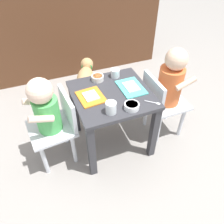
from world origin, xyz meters
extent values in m
plane|color=gray|center=(0.00, 0.00, 0.00)|extent=(7.00, 7.00, 0.00)
cube|color=#56331E|center=(0.00, 1.21, 0.51)|extent=(1.82, 0.36, 1.02)
cube|color=#333338|center=(0.00, 0.00, 0.45)|extent=(0.50, 0.49, 0.03)
cube|color=#333338|center=(-0.22, -0.21, 0.22)|extent=(0.04, 0.04, 0.44)
cube|color=#333338|center=(0.22, -0.21, 0.22)|extent=(0.04, 0.04, 0.44)
cube|color=#333338|center=(-0.22, 0.21, 0.22)|extent=(0.04, 0.04, 0.44)
cube|color=#333338|center=(0.22, 0.21, 0.22)|extent=(0.04, 0.04, 0.44)
cube|color=silver|center=(-0.42, 0.01, 0.29)|extent=(0.31, 0.31, 0.02)
cube|color=silver|center=(-0.29, 0.02, 0.41)|extent=(0.05, 0.27, 0.22)
cylinder|color=#4CB259|center=(-0.42, 0.01, 0.41)|extent=(0.15, 0.15, 0.23)
sphere|color=beige|center=(-0.43, 0.01, 0.59)|extent=(0.15, 0.15, 0.15)
cylinder|color=silver|center=(-0.53, 0.10, 0.14)|extent=(0.03, 0.03, 0.28)
cylinder|color=silver|center=(-0.51, -0.10, 0.14)|extent=(0.03, 0.03, 0.28)
cylinder|color=silver|center=(-0.33, 0.12, 0.14)|extent=(0.03, 0.03, 0.28)
cylinder|color=silver|center=(-0.31, -0.08, 0.14)|extent=(0.03, 0.03, 0.28)
cylinder|color=beige|center=(-0.48, 0.09, 0.47)|extent=(0.15, 0.05, 0.09)
cylinder|color=beige|center=(-0.46, -0.08, 0.47)|extent=(0.15, 0.05, 0.09)
cube|color=silver|center=(0.42, -0.03, 0.29)|extent=(0.28, 0.28, 0.02)
cube|color=silver|center=(0.29, -0.03, 0.41)|extent=(0.02, 0.27, 0.22)
cylinder|color=#D86633|center=(0.42, -0.03, 0.43)|extent=(0.17, 0.17, 0.27)
sphere|color=beige|center=(0.43, -0.03, 0.63)|extent=(0.15, 0.15, 0.15)
cylinder|color=silver|center=(0.52, -0.13, 0.14)|extent=(0.03, 0.03, 0.28)
cylinder|color=silver|center=(0.52, 0.07, 0.14)|extent=(0.03, 0.03, 0.28)
cylinder|color=silver|center=(0.32, -0.13, 0.14)|extent=(0.03, 0.03, 0.28)
cylinder|color=silver|center=(0.32, 0.07, 0.14)|extent=(0.03, 0.03, 0.28)
cylinder|color=beige|center=(0.47, -0.12, 0.50)|extent=(0.15, 0.04, 0.09)
cylinder|color=beige|center=(0.47, 0.07, 0.50)|extent=(0.15, 0.04, 0.09)
ellipsoid|color=tan|center=(-0.04, 0.55, 0.22)|extent=(0.27, 0.39, 0.20)
sphere|color=tan|center=(0.04, 0.74, 0.27)|extent=(0.12, 0.12, 0.12)
sphere|color=black|center=(0.05, 0.77, 0.27)|extent=(0.05, 0.05, 0.05)
torus|color=green|center=(0.02, 0.71, 0.26)|extent=(0.10, 0.06, 0.10)
sphere|color=tan|center=(-0.10, 0.39, 0.26)|extent=(0.05, 0.05, 0.05)
cylinder|color=tan|center=(0.04, 0.62, 0.07)|extent=(0.04, 0.04, 0.14)
cylinder|color=tan|center=(-0.04, 0.66, 0.07)|extent=(0.04, 0.04, 0.14)
cylinder|color=tan|center=(-0.03, 0.44, 0.07)|extent=(0.04, 0.04, 0.14)
cylinder|color=tan|center=(-0.12, 0.47, 0.07)|extent=(0.04, 0.04, 0.14)
cube|color=orange|center=(-0.14, 0.01, 0.47)|extent=(0.17, 0.19, 0.01)
cube|color=white|center=(-0.14, 0.01, 0.47)|extent=(0.09, 0.11, 0.01)
cube|color=#4CC6BC|center=(0.14, 0.01, 0.47)|extent=(0.15, 0.21, 0.01)
cube|color=white|center=(0.14, 0.01, 0.47)|extent=(0.08, 0.12, 0.01)
cylinder|color=white|center=(0.09, 0.17, 0.49)|extent=(0.06, 0.06, 0.06)
cylinder|color=silver|center=(0.09, 0.17, 0.48)|extent=(0.05, 0.05, 0.04)
cylinder|color=white|center=(-0.07, -0.17, 0.50)|extent=(0.06, 0.06, 0.07)
cylinder|color=silver|center=(-0.07, -0.17, 0.48)|extent=(0.06, 0.06, 0.03)
cylinder|color=white|center=(0.05, -0.18, 0.48)|extent=(0.09, 0.09, 0.04)
cylinder|color=#D84C33|center=(0.05, -0.18, 0.49)|extent=(0.07, 0.07, 0.01)
cylinder|color=white|center=(-0.04, 0.18, 0.48)|extent=(0.08, 0.08, 0.04)
cylinder|color=#B26633|center=(-0.04, 0.18, 0.49)|extent=(0.07, 0.07, 0.01)
cylinder|color=silver|center=(0.19, -0.17, 0.47)|extent=(0.06, 0.05, 0.01)
ellipsoid|color=silver|center=(0.22, -0.20, 0.47)|extent=(0.03, 0.03, 0.01)
camera|label=1|loc=(-0.42, -1.08, 1.34)|focal=36.24mm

